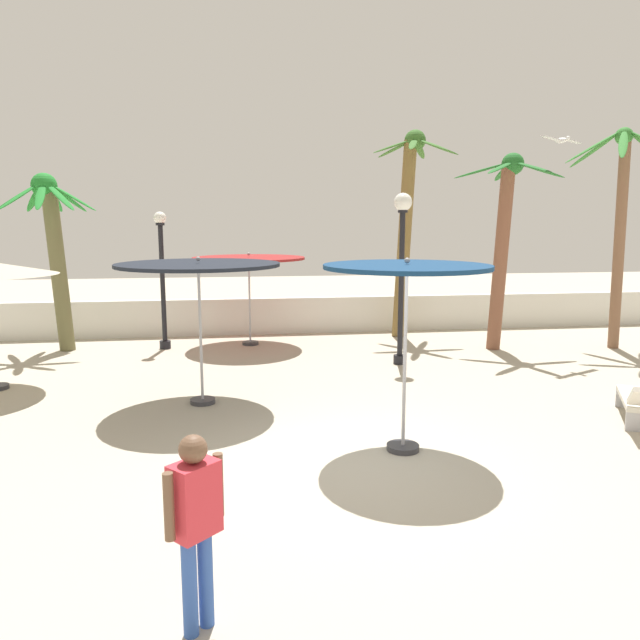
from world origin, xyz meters
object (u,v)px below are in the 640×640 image
at_px(lamp_post_1, 162,273).
at_px(lamp_post_2, 402,254).
at_px(palm_tree_1, 53,240).
at_px(palm_tree_2, 407,213).
at_px(patio_umbrella_4, 407,278).
at_px(palm_tree_0, 504,230).
at_px(patio_umbrella_2, 198,270).
at_px(guest_0, 195,515).
at_px(patio_umbrella_0, 249,261).
at_px(palm_tree_3, 621,211).
at_px(seagull_0, 562,140).

bearing_deg(lamp_post_1, lamp_post_2, -24.24).
relative_size(palm_tree_1, palm_tree_2, 0.77).
height_order(patio_umbrella_4, palm_tree_0, palm_tree_0).
xyz_separation_m(patio_umbrella_2, palm_tree_0, (7.27, 3.68, 0.63)).
xyz_separation_m(palm_tree_0, guest_0, (-7.01, -9.83, -2.03)).
bearing_deg(guest_0, palm_tree_2, 66.69).
height_order(patio_umbrella_0, palm_tree_1, palm_tree_1).
distance_m(patio_umbrella_4, lamp_post_2, 5.30).
bearing_deg(lamp_post_1, guest_0, -82.57).
bearing_deg(lamp_post_2, patio_umbrella_2, -150.49).
distance_m(patio_umbrella_2, patio_umbrella_4, 3.97).
bearing_deg(palm_tree_1, patio_umbrella_4, -49.17).
bearing_deg(lamp_post_1, patio_umbrella_0, 4.65).
distance_m(patio_umbrella_0, palm_tree_3, 9.40).
bearing_deg(seagull_0, patio_umbrella_0, 163.27).
xyz_separation_m(palm_tree_2, lamp_post_1, (-6.55, -0.80, -1.52)).
bearing_deg(patio_umbrella_4, patio_umbrella_0, 103.96).
bearing_deg(patio_umbrella_2, palm_tree_3, 18.31).
height_order(lamp_post_1, seagull_0, seagull_0).
relative_size(patio_umbrella_2, palm_tree_3, 0.51).
height_order(palm_tree_0, lamp_post_1, palm_tree_0).
distance_m(palm_tree_1, lamp_post_2, 8.50).
distance_m(patio_umbrella_0, palm_tree_2, 4.60).
xyz_separation_m(palm_tree_3, lamp_post_2, (-5.84, -0.92, -0.96)).
distance_m(palm_tree_0, palm_tree_2, 2.82).
height_order(patio_umbrella_0, patio_umbrella_2, patio_umbrella_2).
bearing_deg(patio_umbrella_2, guest_0, -87.52).
bearing_deg(palm_tree_2, palm_tree_0, -47.05).
xyz_separation_m(palm_tree_1, guest_0, (4.03, -11.21, -1.78)).
xyz_separation_m(guest_0, seagull_0, (7.96, 9.06, 4.11)).
xyz_separation_m(palm_tree_0, lamp_post_2, (-2.96, -1.24, -0.52)).
xyz_separation_m(patio_umbrella_0, lamp_post_1, (-2.17, -0.18, -0.28)).
height_order(patio_umbrella_2, guest_0, patio_umbrella_2).
height_order(palm_tree_3, seagull_0, palm_tree_3).
bearing_deg(palm_tree_3, lamp_post_1, 172.19).
bearing_deg(palm_tree_1, palm_tree_3, -6.99).
distance_m(patio_umbrella_0, lamp_post_2, 4.25).
height_order(palm_tree_1, seagull_0, seagull_0).
height_order(palm_tree_0, lamp_post_2, palm_tree_0).
xyz_separation_m(palm_tree_2, palm_tree_3, (4.77, -2.36, 0.01)).
relative_size(patio_umbrella_2, patio_umbrella_4, 1.03).
height_order(lamp_post_2, guest_0, lamp_post_2).
relative_size(palm_tree_2, lamp_post_1, 1.64).
relative_size(patio_umbrella_2, lamp_post_2, 0.73).
distance_m(lamp_post_1, guest_0, 11.19).
bearing_deg(patio_umbrella_2, lamp_post_2, 29.51).
bearing_deg(lamp_post_2, lamp_post_1, 155.76).
height_order(palm_tree_1, lamp_post_1, palm_tree_1).
height_order(patio_umbrella_2, seagull_0, seagull_0).
relative_size(patio_umbrella_0, guest_0, 1.78).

